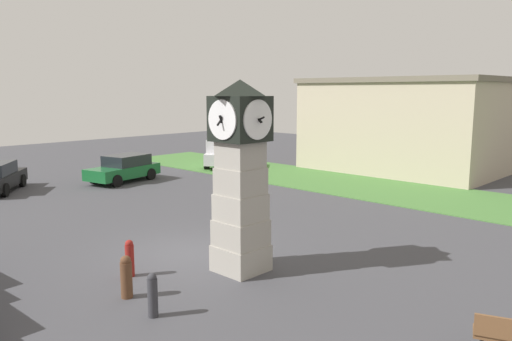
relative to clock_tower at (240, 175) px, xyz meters
name	(u,v)px	position (x,y,z in m)	size (l,w,h in m)	color
ground_plane	(190,252)	(-2.22, -0.01, -2.67)	(70.63, 70.63, 0.00)	#424247
clock_tower	(240,175)	(0.00, 0.00, 0.00)	(1.65, 1.69, 5.18)	#A09B91
bollard_near_tower	(130,258)	(-1.82, -2.35, -2.17)	(0.23, 0.23, 1.00)	maroon
bollard_mid_row	(126,276)	(-0.66, -3.17, -2.15)	(0.28, 0.28, 1.04)	brown
bollard_far_row	(153,295)	(0.65, -3.33, -2.17)	(0.22, 0.22, 1.00)	#333338
car_end_of_row	(124,168)	(-14.30, 5.17, -1.93)	(2.57, 4.32, 1.45)	#19602D
pickup_truck	(224,152)	(-14.51, 12.72, -1.75)	(4.66, 4.97, 1.85)	silver
warehouse_blue_far	(416,123)	(-5.26, 20.79, 0.16)	(11.35, 10.78, 5.66)	#B7A88E
grass_verge_far	(424,195)	(-0.84, 12.94, -2.65)	(42.38, 5.92, 0.04)	#477A38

